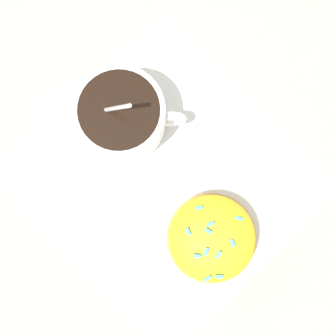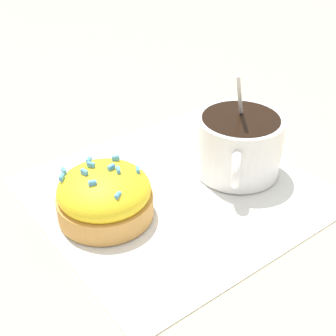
{
  "view_description": "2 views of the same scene",
  "coord_description": "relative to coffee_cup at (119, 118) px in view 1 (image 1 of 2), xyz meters",
  "views": [
    {
      "loc": [
        0.04,
        -0.03,
        0.59
      ],
      "look_at": [
        -0.01,
        0.01,
        0.03
      ],
      "focal_mm": 60.0,
      "sensor_mm": 36.0,
      "label": 1
    },
    {
      "loc": [
        0.19,
        0.33,
        0.29
      ],
      "look_at": [
        0.01,
        0.0,
        0.03
      ],
      "focal_mm": 50.0,
      "sensor_mm": 36.0,
      "label": 2
    }
  ],
  "objects": [
    {
      "name": "paper_napkin",
      "position": [
        0.08,
        0.0,
        -0.04
      ],
      "size": [
        0.3,
        0.28,
        0.0
      ],
      "color": "white",
      "rests_on": "ground_plane"
    },
    {
      "name": "coffee_cup",
      "position": [
        0.0,
        0.0,
        0.0
      ],
      "size": [
        0.09,
        0.1,
        0.11
      ],
      "color": "white",
      "rests_on": "paper_napkin"
    },
    {
      "name": "ground_plane",
      "position": [
        0.08,
        0.0,
        -0.04
      ],
      "size": [
        3.0,
        3.0,
        0.0
      ],
      "primitive_type": "plane",
      "color": "#C6B793"
    },
    {
      "name": "frosted_pastry",
      "position": [
        0.15,
        -0.0,
        -0.01
      ],
      "size": [
        0.09,
        0.09,
        0.05
      ],
      "color": "#D19347",
      "rests_on": "paper_napkin"
    }
  ]
}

